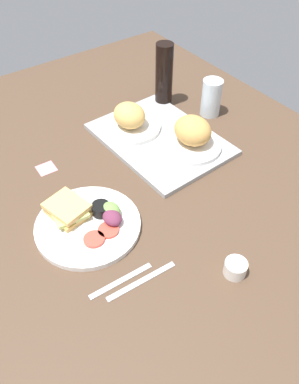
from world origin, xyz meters
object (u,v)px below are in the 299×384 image
drinking_glass (211,98)px  fork (121,281)px  bread_plate_near (130,120)px  plate_with_salad (87,220)px  knife (141,281)px  serving_tray (160,139)px  sticky_note (46,168)px  bread_plate_far (192,135)px  soda_bottle (164,75)px  espresso_cup (235,268)px

drinking_glass → fork: drinking_glass is taller
bread_plate_near → drinking_glass: 31.38cm
bread_plate_near → drinking_glass: (7.60, 30.41, 1.46)cm
drinking_glass → plate_with_salad: bearing=-72.0°
plate_with_salad → knife: (23.66, 1.59, -1.45)cm
serving_tray → drinking_glass: 25.90cm
bread_plate_near → plate_with_salad: (28.27, -33.31, -3.62)cm
drinking_glass → sticky_note: drinking_glass is taller
bread_plate_near → drinking_glass: bearing=76.0°
bread_plate_far → drinking_glass: bearing=122.1°
bread_plate_far → plate_with_salad: bread_plate_far is taller
serving_tray → drinking_glass: size_ratio=3.32×
serving_tray → bread_plate_far: bearing=30.3°
fork → sticky_note: size_ratio=3.04×
bread_plate_near → bread_plate_far: size_ratio=1.00×
bread_plate_near → plate_with_salad: 43.83cm
serving_tray → drinking_glass: drinking_glass is taller
knife → serving_tray: bearing=51.9°
serving_tray → plate_with_salad: plate_with_salad is taller
soda_bottle → knife: soda_bottle is taller
serving_tray → bread_plate_far: (9.69, 5.66, 5.06)cm
espresso_cup → soda_bottle: bearing=155.6°
bread_plate_near → sticky_note: 32.94cm
drinking_glass → bread_plate_far: bearing=-57.9°
soda_bottle → espresso_cup: 78.97cm
bread_plate_near → bread_plate_far: (19.76, 11.00, 0.54)cm
drinking_glass → knife: drinking_glass is taller
serving_tray → bread_plate_far: bread_plate_far is taller
plate_with_salad → espresso_cup: (35.04, 21.58, 0.30)cm
espresso_cup → knife: (-11.38, -19.99, -1.75)cm
drinking_glass → knife: size_ratio=0.71×
drinking_glass → sticky_note: 63.70cm
espresso_cup → fork: size_ratio=0.33×
espresso_cup → bread_plate_far: bearing=152.4°
knife → sticky_note: bearing=94.3°
fork → knife: 5.00cm
bread_plate_near → soda_bottle: soda_bottle is taller
plate_with_salad → knife: size_ratio=1.52×
serving_tray → fork: size_ratio=2.65×
sticky_note → bread_plate_near: bearing=90.6°
sticky_note → plate_with_salad: bearing=-1.6°
soda_bottle → espresso_cup: soda_bottle is taller
soda_bottle → knife: bearing=-41.1°
fork → soda_bottle: bearing=48.2°
bread_plate_near → knife: size_ratio=1.08×
sticky_note → bread_plate_far: bearing=66.0°
bread_plate_near → plate_with_salad: bread_plate_near is taller
soda_bottle → drinking_glass: bearing=32.0°
soda_bottle → sticky_note: soda_bottle is taller
plate_with_salad → drinking_glass: 67.18cm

